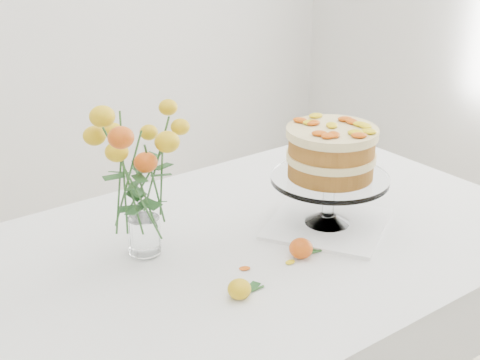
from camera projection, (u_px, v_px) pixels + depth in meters
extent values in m
cube|color=tan|center=(259.00, 247.00, 1.65)|extent=(1.40, 0.90, 0.04)
cylinder|color=tan|center=(329.00, 249.00, 2.41)|extent=(0.06, 0.06, 0.71)
cube|color=white|center=(259.00, 239.00, 1.64)|extent=(1.42, 0.92, 0.01)
cube|color=white|center=(165.00, 211.00, 2.02)|extent=(1.42, 0.01, 0.20)
cube|color=white|center=(438.00, 203.00, 2.07)|extent=(0.01, 0.92, 0.20)
cube|color=white|center=(327.00, 224.00, 1.70)|extent=(0.38, 0.38, 0.01)
cylinder|color=white|center=(329.00, 198.00, 1.67)|extent=(0.03, 0.03, 0.09)
cylinder|color=white|center=(330.00, 178.00, 1.65)|extent=(0.29, 0.29, 0.01)
cylinder|color=#A36224|center=(330.00, 168.00, 1.64)|extent=(0.28, 0.28, 0.04)
cylinder|color=beige|center=(331.00, 156.00, 1.62)|extent=(0.29, 0.29, 0.02)
cylinder|color=#A36224|center=(332.00, 145.00, 1.61)|extent=(0.28, 0.28, 0.04)
cylinder|color=beige|center=(332.00, 132.00, 1.60)|extent=(0.29, 0.29, 0.02)
cylinder|color=white|center=(145.00, 253.00, 1.56)|extent=(0.06, 0.06, 0.01)
cylinder|color=white|center=(144.00, 235.00, 1.54)|extent=(0.07, 0.07, 0.09)
ellipsoid|color=gold|center=(239.00, 289.00, 1.38)|extent=(0.05, 0.05, 0.04)
cylinder|color=#2A5723|center=(253.00, 291.00, 1.41)|extent=(0.06, 0.01, 0.00)
ellipsoid|color=#BC5409|center=(301.00, 248.00, 1.54)|extent=(0.06, 0.06, 0.05)
cylinder|color=#2A5723|center=(315.00, 252.00, 1.56)|extent=(0.07, 0.02, 0.01)
ellipsoid|color=yellow|center=(245.00, 269.00, 1.50)|extent=(0.03, 0.02, 0.00)
ellipsoid|color=yellow|center=(290.00, 262.00, 1.52)|extent=(0.03, 0.02, 0.00)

